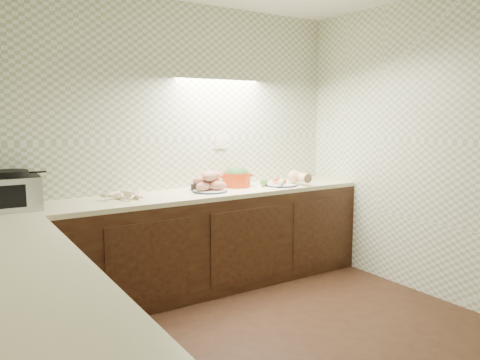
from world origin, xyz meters
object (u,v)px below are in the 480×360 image
parsnip_pile (121,195)px  sweet_potato_plate (210,183)px  dutch_oven (236,177)px  veg_plate (288,180)px  toaster_oven (10,192)px  onion_bowl (199,185)px

parsnip_pile → sweet_potato_plate: 0.80m
parsnip_pile → dutch_oven: 1.16m
dutch_oven → parsnip_pile: bearing=-164.6°
parsnip_pile → veg_plate: (1.64, -0.14, 0.02)m
toaster_oven → parsnip_pile: size_ratio=0.94×
onion_bowl → veg_plate: size_ratio=0.31×
toaster_oven → veg_plate: bearing=-0.9°
toaster_oven → dutch_oven: (1.97, 0.05, -0.04)m
sweet_potato_plate → onion_bowl: bearing=106.2°
toaster_oven → sweet_potato_plate: bearing=-0.0°
parsnip_pile → toaster_oven: bearing=-180.0°
sweet_potato_plate → toaster_oven: bearing=177.6°
parsnip_pile → veg_plate: bearing=-5.0°
toaster_oven → veg_plate: size_ratio=0.87×
sweet_potato_plate → veg_plate: sweet_potato_plate is taller
parsnip_pile → onion_bowl: size_ratio=2.98×
onion_bowl → toaster_oven: bearing=-177.5°
sweet_potato_plate → veg_plate: bearing=-5.0°
onion_bowl → dutch_oven: (0.40, -0.02, 0.05)m
toaster_oven → sweet_potato_plate: (1.62, -0.07, -0.06)m
dutch_oven → toaster_oven: bearing=-165.5°
dutch_oven → veg_plate: 0.52m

